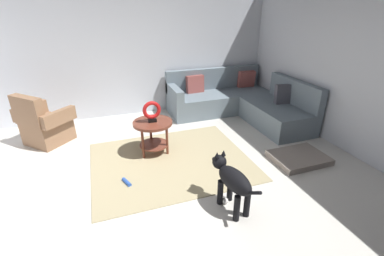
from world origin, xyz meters
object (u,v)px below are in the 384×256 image
at_px(armchair, 44,125).
at_px(dog_toy_rope, 127,182).
at_px(dog_toy_ball, 225,201).
at_px(sectional_couch, 239,102).
at_px(dog, 232,180).
at_px(torus_sculpture, 152,111).
at_px(dog_bed_mat, 299,158).
at_px(side_table, 153,129).

bearing_deg(armchair, dog_toy_rope, -10.29).
bearing_deg(dog_toy_ball, sectional_couch, 58.65).
bearing_deg(dog_toy_rope, dog, -38.32).
height_order(torus_sculpture, dog_toy_ball, torus_sculpture).
bearing_deg(armchair, sectional_couch, 45.70).
relative_size(torus_sculpture, dog_bed_mat, 0.41).
xyz_separation_m(sectional_couch, dog_toy_ball, (-1.49, -2.45, -0.25)).
height_order(dog_bed_mat, dog_toy_ball, dog_bed_mat).
distance_m(dog_bed_mat, dog_toy_ball, 1.56).
xyz_separation_m(dog, dog_toy_ball, (-0.03, 0.08, -0.34)).
height_order(dog, dog_toy_rope, dog).
distance_m(side_table, dog, 1.64).
distance_m(sectional_couch, dog, 2.91).
distance_m(dog_bed_mat, dog_toy_rope, 2.55).
height_order(torus_sculpture, dog_toy_rope, torus_sculpture).
distance_m(torus_sculpture, dog_toy_ball, 1.70).
bearing_deg(sectional_couch, armchair, -179.68).
bearing_deg(dog_bed_mat, sectional_couch, 89.64).
relative_size(side_table, dog, 0.71).
relative_size(side_table, torus_sculpture, 1.84).
height_order(armchair, dog, armchair).
relative_size(torus_sculpture, dog, 0.39).
xyz_separation_m(torus_sculpture, dog_bed_mat, (2.01, -0.96, -0.67)).
bearing_deg(torus_sculpture, sectional_couch, 25.83).
bearing_deg(sectional_couch, dog_toy_rope, -146.83).
bearing_deg(armchair, dog_bed_mat, 17.74).
distance_m(armchair, torus_sculpture, 1.94).
distance_m(side_table, dog_toy_rope, 0.95).
relative_size(armchair, dog_toy_rope, 5.30).
distance_m(dog_toy_ball, dog_toy_rope, 1.31).
bearing_deg(armchair, dog, -3.18).
height_order(armchair, dog_toy_ball, armchair).
bearing_deg(side_table, armchair, 149.75).
bearing_deg(side_table, dog_toy_rope, -127.32).
relative_size(armchair, dog, 1.17).
bearing_deg(dog_bed_mat, armchair, 152.35).
height_order(sectional_couch, torus_sculpture, sectional_couch).
relative_size(torus_sculpture, dog_toy_ball, 4.29).
distance_m(armchair, dog, 3.33).
relative_size(armchair, torus_sculpture, 3.04).
height_order(torus_sculpture, dog, torus_sculpture).
distance_m(side_table, torus_sculpture, 0.29).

